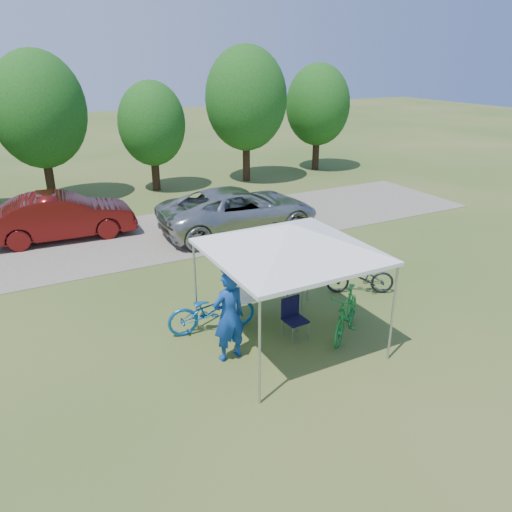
{
  "coord_description": "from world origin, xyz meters",
  "views": [
    {
      "loc": [
        -4.98,
        -7.94,
        5.84
      ],
      "look_at": [
        0.28,
        2.0,
        1.27
      ],
      "focal_mm": 35.0,
      "sensor_mm": 36.0,
      "label": 1
    }
  ],
  "objects_px": {
    "minivan": "(239,210)",
    "sedan": "(62,216)",
    "folding_chair": "(293,314)",
    "cooler": "(246,287)",
    "bike_blue": "(211,310)",
    "cyclist": "(229,316)",
    "folding_table": "(264,291)",
    "bike_green": "(346,313)",
    "bike_dark": "(360,277)"
  },
  "relations": [
    {
      "from": "cyclist",
      "to": "minivan",
      "type": "distance_m",
      "value": 7.85
    },
    {
      "from": "folding_chair",
      "to": "bike_dark",
      "type": "relative_size",
      "value": 0.52
    },
    {
      "from": "folding_chair",
      "to": "bike_dark",
      "type": "height_order",
      "value": "bike_dark"
    },
    {
      "from": "cyclist",
      "to": "bike_blue",
      "type": "bearing_deg",
      "value": -102.95
    },
    {
      "from": "folding_chair",
      "to": "sedan",
      "type": "height_order",
      "value": "sedan"
    },
    {
      "from": "bike_dark",
      "to": "sedan",
      "type": "relative_size",
      "value": 0.38
    },
    {
      "from": "minivan",
      "to": "sedan",
      "type": "relative_size",
      "value": 1.2
    },
    {
      "from": "folding_chair",
      "to": "cyclist",
      "type": "relative_size",
      "value": 0.47
    },
    {
      "from": "cooler",
      "to": "folding_table",
      "type": "bearing_deg",
      "value": 0.0
    },
    {
      "from": "folding_chair",
      "to": "bike_dark",
      "type": "distance_m",
      "value": 2.87
    },
    {
      "from": "cooler",
      "to": "bike_dark",
      "type": "height_order",
      "value": "cooler"
    },
    {
      "from": "cyclist",
      "to": "minivan",
      "type": "bearing_deg",
      "value": -125.07
    },
    {
      "from": "bike_blue",
      "to": "minivan",
      "type": "xyz_separation_m",
      "value": [
        3.53,
        5.78,
        0.27
      ]
    },
    {
      "from": "cooler",
      "to": "bike_green",
      "type": "distance_m",
      "value": 2.32
    },
    {
      "from": "cyclist",
      "to": "sedan",
      "type": "xyz_separation_m",
      "value": [
        -1.9,
        9.15,
        -0.19
      ]
    },
    {
      "from": "folding_chair",
      "to": "cyclist",
      "type": "distance_m",
      "value": 1.67
    },
    {
      "from": "bike_blue",
      "to": "minivan",
      "type": "relative_size",
      "value": 0.36
    },
    {
      "from": "folding_table",
      "to": "bike_dark",
      "type": "bearing_deg",
      "value": 0.31
    },
    {
      "from": "cyclist",
      "to": "bike_green",
      "type": "xyz_separation_m",
      "value": [
        2.65,
        -0.4,
        -0.43
      ]
    },
    {
      "from": "bike_blue",
      "to": "bike_green",
      "type": "xyz_separation_m",
      "value": [
        2.54,
        -1.58,
        0.03
      ]
    },
    {
      "from": "bike_blue",
      "to": "bike_dark",
      "type": "xyz_separation_m",
      "value": [
        4.18,
        -0.04,
        -0.06
      ]
    },
    {
      "from": "folding_table",
      "to": "minivan",
      "type": "height_order",
      "value": "minivan"
    },
    {
      "from": "folding_chair",
      "to": "bike_green",
      "type": "height_order",
      "value": "bike_green"
    },
    {
      "from": "cooler",
      "to": "sedan",
      "type": "bearing_deg",
      "value": 109.51
    },
    {
      "from": "minivan",
      "to": "sedan",
      "type": "height_order",
      "value": "minivan"
    },
    {
      "from": "bike_dark",
      "to": "sedan",
      "type": "distance_m",
      "value": 10.13
    },
    {
      "from": "folding_chair",
      "to": "bike_green",
      "type": "relative_size",
      "value": 0.5
    },
    {
      "from": "cyclist",
      "to": "bike_green",
      "type": "bearing_deg",
      "value": 163.97
    },
    {
      "from": "sedan",
      "to": "cooler",
      "type": "bearing_deg",
      "value": -157.55
    },
    {
      "from": "bike_blue",
      "to": "sedan",
      "type": "distance_m",
      "value": 8.22
    },
    {
      "from": "folding_chair",
      "to": "sedan",
      "type": "xyz_separation_m",
      "value": [
        -3.51,
        9.01,
        0.26
      ]
    },
    {
      "from": "folding_table",
      "to": "bike_blue",
      "type": "height_order",
      "value": "bike_blue"
    },
    {
      "from": "cooler",
      "to": "bike_blue",
      "type": "relative_size",
      "value": 0.24
    },
    {
      "from": "folding_chair",
      "to": "bike_green",
      "type": "xyz_separation_m",
      "value": [
        1.05,
        -0.54,
        0.01
      ]
    },
    {
      "from": "cooler",
      "to": "minivan",
      "type": "xyz_separation_m",
      "value": [
        2.7,
        5.84,
        -0.13
      ]
    },
    {
      "from": "folding_chair",
      "to": "cyclist",
      "type": "height_order",
      "value": "cyclist"
    },
    {
      "from": "bike_green",
      "to": "sedan",
      "type": "xyz_separation_m",
      "value": [
        -4.55,
        9.55,
        0.24
      ]
    },
    {
      "from": "bike_blue",
      "to": "minivan",
      "type": "distance_m",
      "value": 6.78
    },
    {
      "from": "minivan",
      "to": "folding_table",
      "type": "bearing_deg",
      "value": 161.01
    },
    {
      "from": "folding_table",
      "to": "sedan",
      "type": "bearing_deg",
      "value": 112.42
    },
    {
      "from": "bike_blue",
      "to": "cooler",
      "type": "bearing_deg",
      "value": -85.77
    },
    {
      "from": "bike_blue",
      "to": "minivan",
      "type": "height_order",
      "value": "minivan"
    },
    {
      "from": "folding_table",
      "to": "cooler",
      "type": "height_order",
      "value": "cooler"
    },
    {
      "from": "cyclist",
      "to": "sedan",
      "type": "relative_size",
      "value": 0.42
    },
    {
      "from": "folding_chair",
      "to": "folding_table",
      "type": "bearing_deg",
      "value": 97.68
    },
    {
      "from": "bike_dark",
      "to": "folding_chair",
      "type": "bearing_deg",
      "value": -40.51
    },
    {
      "from": "bike_green",
      "to": "sedan",
      "type": "distance_m",
      "value": 10.58
    },
    {
      "from": "minivan",
      "to": "folding_chair",
      "type": "bearing_deg",
      "value": 165.3
    },
    {
      "from": "cyclist",
      "to": "folding_table",
      "type": "bearing_deg",
      "value": -149.07
    },
    {
      "from": "bike_dark",
      "to": "sedan",
      "type": "bearing_deg",
      "value": -113.19
    }
  ]
}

